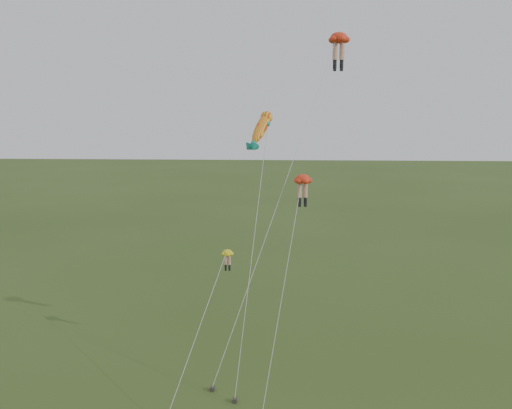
{
  "coord_description": "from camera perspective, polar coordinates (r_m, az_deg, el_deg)",
  "views": [
    {
      "loc": [
        2.38,
        -31.86,
        17.12
      ],
      "look_at": [
        0.51,
        6.0,
        10.54
      ],
      "focal_mm": 40.0,
      "sensor_mm": 36.0,
      "label": 1
    }
  ],
  "objects": [
    {
      "name": "ground",
      "position": [
        36.25,
        -1.34,
        -18.34
      ],
      "size": [
        300.0,
        300.0,
        0.0
      ],
      "primitive_type": "plane",
      "color": "#304619",
      "rests_on": "ground"
    },
    {
      "name": "fish_kite",
      "position": [
        39.74,
        0.55,
        7.6
      ],
      "size": [
        2.37,
        10.55,
        17.03
      ],
      "rotation": [
        0.78,
        0.0,
        -0.51
      ],
      "color": "yellow",
      "rests_on": "ground"
    },
    {
      "name": "legs_kite_red_high",
      "position": [
        44.68,
        8.15,
        15.61
      ],
      "size": [
        9.24,
        13.36,
        22.56
      ],
      "rotation": [
        0.0,
        0.0,
        0.02
      ],
      "color": "red",
      "rests_on": "ground"
    },
    {
      "name": "legs_kite_yellow",
      "position": [
        38.31,
        -3.2,
        -5.86
      ],
      "size": [
        3.11,
        9.93,
        7.54
      ],
      "rotation": [
        0.0,
        0.0,
        -0.07
      ],
      "color": "yellow",
      "rests_on": "ground"
    },
    {
      "name": "legs_kite_red_mid",
      "position": [
        37.68,
        4.62,
        1.89
      ],
      "size": [
        3.19,
        9.35,
        12.67
      ],
      "rotation": [
        0.0,
        0.0,
        0.12
      ],
      "color": "red",
      "rests_on": "ground"
    }
  ]
}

